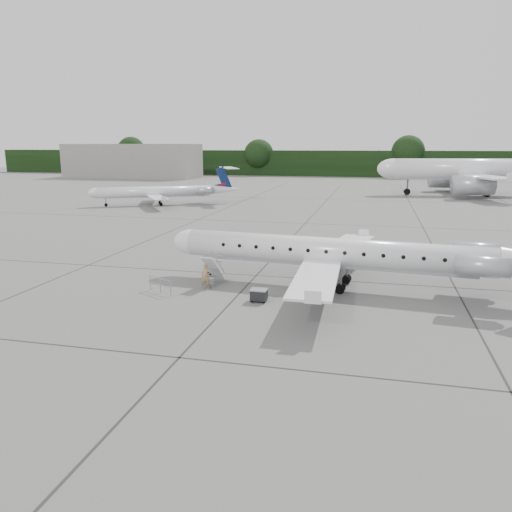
% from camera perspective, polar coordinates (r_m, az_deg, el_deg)
% --- Properties ---
extents(ground, '(320.00, 320.00, 0.00)m').
position_cam_1_polar(ground, '(32.32, 8.74, -5.04)').
color(ground, slate).
rests_on(ground, ground).
extents(treeline, '(260.00, 4.00, 8.00)m').
position_cam_1_polar(treeline, '(160.86, 12.88, 10.24)').
color(treeline, black).
rests_on(treeline, ground).
extents(terminal_building, '(40.00, 14.00, 10.00)m').
position_cam_1_polar(terminal_building, '(158.32, -13.92, 10.52)').
color(terminal_building, gray).
rests_on(terminal_building, ground).
extents(main_regional_jet, '(28.83, 22.06, 6.93)m').
position_cam_1_polar(main_regional_jet, '(34.57, 8.60, 2.04)').
color(main_regional_jet, silver).
rests_on(main_regional_jet, ground).
extents(airstair, '(1.07, 2.29, 2.17)m').
position_cam_1_polar(airstair, '(35.42, -4.90, -1.55)').
color(airstair, silver).
rests_on(airstair, ground).
extents(passenger, '(0.66, 0.45, 1.76)m').
position_cam_1_polar(passenger, '(34.37, -5.75, -2.35)').
color(passenger, '#927650').
rests_on(passenger, ground).
extents(safety_railing, '(1.97, 1.11, 1.00)m').
position_cam_1_polar(safety_railing, '(34.02, -10.88, -3.35)').
color(safety_railing, '#919499').
rests_on(safety_railing, ground).
extents(baggage_cart, '(1.01, 0.82, 0.87)m').
position_cam_1_polar(baggage_cart, '(31.60, 0.34, -4.47)').
color(baggage_cart, black).
rests_on(baggage_cart, ground).
extents(bg_narrowbody, '(43.58, 34.47, 14.17)m').
position_cam_1_polar(bg_narrowbody, '(107.28, 23.69, 10.15)').
color(bg_narrowbody, silver).
rests_on(bg_narrowbody, ground).
extents(bg_regional_left, '(28.39, 25.70, 6.10)m').
position_cam_1_polar(bg_regional_left, '(84.01, -11.53, 7.79)').
color(bg_regional_left, silver).
rests_on(bg_regional_left, ground).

